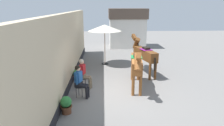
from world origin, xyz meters
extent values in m
plane|color=slate|center=(0.00, 3.00, 0.00)|extent=(40.00, 40.00, 0.00)
cube|color=#CCB793|center=(-2.55, 1.50, 1.70)|extent=(0.30, 14.00, 3.40)
cube|color=black|center=(-2.53, 1.50, 0.18)|extent=(0.34, 14.00, 0.36)
cube|color=silver|center=(1.40, 10.64, 1.30)|extent=(3.20, 2.40, 2.60)
cube|color=brown|center=(1.40, 10.64, 3.05)|extent=(3.40, 2.60, 0.90)
cylinder|color=black|center=(-1.85, -0.30, 0.46)|extent=(0.34, 0.34, 0.03)
cylinder|color=black|center=(-1.72, -0.34, 0.22)|extent=(0.02, 0.02, 0.45)
cylinder|color=black|center=(-1.88, -0.16, 0.22)|extent=(0.02, 0.02, 0.45)
cylinder|color=black|center=(-1.95, -0.39, 0.22)|extent=(0.02, 0.02, 0.45)
cube|color=black|center=(-1.85, -0.30, 0.58)|extent=(0.33, 0.38, 0.20)
cube|color=#1E4C8C|center=(-1.85, -0.30, 0.90)|extent=(0.32, 0.39, 0.44)
sphere|color=tan|center=(-1.85, -0.30, 1.25)|extent=(0.20, 0.20, 0.20)
sphere|color=black|center=(-1.87, -0.29, 1.28)|extent=(0.22, 0.22, 0.22)
cylinder|color=black|center=(-1.64, -0.28, 0.53)|extent=(0.40, 0.25, 0.13)
cylinder|color=black|center=(-1.46, -0.35, 0.23)|extent=(0.11, 0.11, 0.46)
cylinder|color=black|center=(-1.69, -0.44, 0.53)|extent=(0.40, 0.25, 0.13)
cylinder|color=black|center=(-1.52, -0.50, 0.23)|extent=(0.11, 0.11, 0.46)
cylinder|color=#1E4C8C|center=(-1.76, -0.12, 0.85)|extent=(0.09, 0.09, 0.42)
cylinder|color=#1E4C8C|center=(-1.89, -0.49, 0.85)|extent=(0.09, 0.09, 0.42)
cylinder|color=black|center=(-1.80, 0.71, 0.46)|extent=(0.34, 0.34, 0.03)
cylinder|color=black|center=(-1.66, 0.67, 0.22)|extent=(0.02, 0.02, 0.45)
cylinder|color=black|center=(-1.83, 0.84, 0.22)|extent=(0.02, 0.02, 0.45)
cylinder|color=black|center=(-1.90, 0.61, 0.22)|extent=(0.02, 0.02, 0.45)
cube|color=brown|center=(-1.80, 0.71, 0.58)|extent=(0.32, 0.37, 0.20)
cube|color=maroon|center=(-1.80, 0.71, 0.90)|extent=(0.30, 0.39, 0.44)
sphere|color=tan|center=(-1.80, 0.71, 1.25)|extent=(0.20, 0.20, 0.20)
sphere|color=#B2A38E|center=(-1.82, 0.71, 1.28)|extent=(0.22, 0.22, 0.22)
cylinder|color=brown|center=(-1.59, 0.73, 0.53)|extent=(0.40, 0.23, 0.13)
cylinder|color=brown|center=(-1.41, 0.68, 0.23)|extent=(0.11, 0.11, 0.46)
cylinder|color=brown|center=(-1.64, 0.58, 0.53)|extent=(0.40, 0.23, 0.13)
cylinder|color=brown|center=(-1.45, 0.53, 0.23)|extent=(0.11, 0.11, 0.46)
cylinder|color=maroon|center=(-1.72, 0.89, 0.85)|extent=(0.09, 0.09, 0.42)
cylinder|color=maroon|center=(-1.83, 0.51, 0.85)|extent=(0.09, 0.09, 0.42)
cube|color=brown|center=(0.71, 0.71, 1.16)|extent=(0.70, 2.24, 0.52)
cylinder|color=brown|center=(0.74, -0.28, 0.45)|extent=(0.13, 0.13, 0.90)
cylinder|color=brown|center=(0.43, -0.24, 0.45)|extent=(0.13, 0.13, 0.90)
cylinder|color=brown|center=(0.97, 1.65, 0.45)|extent=(0.13, 0.13, 0.90)
cylinder|color=brown|center=(0.67, 1.69, 0.45)|extent=(0.13, 0.13, 0.90)
cylinder|color=brown|center=(0.56, -0.48, 1.55)|extent=(0.35, 0.66, 0.73)
cube|color=brown|center=(0.52, -0.82, 1.86)|extent=(0.24, 0.55, 0.40)
cube|color=black|center=(0.56, -0.46, 1.69)|extent=(0.12, 0.63, 0.48)
cylinder|color=black|center=(0.84, 1.85, 0.89)|extent=(0.11, 0.11, 0.65)
cube|color=#197238|center=(0.72, 0.81, 1.44)|extent=(0.57, 0.66, 0.03)
cube|color=black|center=(0.72, 0.81, 1.51)|extent=(0.33, 0.47, 0.12)
cube|color=brown|center=(1.48, 2.57, 1.16)|extent=(0.98, 2.24, 0.52)
cylinder|color=brown|center=(1.08, 3.48, 0.45)|extent=(0.13, 0.13, 0.90)
cylinder|color=brown|center=(1.38, 3.56, 0.45)|extent=(0.13, 0.13, 0.90)
cylinder|color=brown|center=(1.57, 1.60, 0.45)|extent=(0.13, 0.13, 0.90)
cylinder|color=brown|center=(1.87, 1.68, 0.45)|extent=(0.13, 0.13, 0.90)
cylinder|color=brown|center=(1.17, 3.73, 1.55)|extent=(0.43, 0.68, 0.73)
cube|color=brown|center=(1.08, 4.06, 1.86)|extent=(0.31, 0.56, 0.40)
cube|color=black|center=(1.18, 3.71, 1.69)|extent=(0.20, 0.62, 0.48)
cylinder|color=black|center=(1.76, 1.47, 0.89)|extent=(0.12, 0.12, 0.65)
cube|color=#8C1E8C|center=(1.50, 2.47, 1.44)|extent=(0.64, 0.71, 0.03)
cube|color=black|center=(1.50, 2.47, 1.51)|extent=(0.38, 0.50, 0.12)
cylinder|color=brown|center=(-2.15, -1.64, 0.14)|extent=(0.34, 0.34, 0.28)
cylinder|color=brown|center=(-2.15, -1.64, 0.26)|extent=(0.43, 0.43, 0.04)
sphere|color=#2D7A38|center=(-2.15, -1.64, 0.44)|extent=(0.40, 0.40, 0.40)
cylinder|color=#A85638|center=(-2.14, 1.59, 0.14)|extent=(0.34, 0.34, 0.28)
cylinder|color=#A85638|center=(-2.14, 1.59, 0.26)|extent=(0.43, 0.43, 0.04)
sphere|color=#2D7A38|center=(-2.14, 1.59, 0.44)|extent=(0.40, 0.40, 0.40)
cylinder|color=black|center=(-0.71, 4.70, 0.03)|extent=(0.44, 0.44, 0.06)
cylinder|color=olive|center=(-0.71, 4.70, 1.10)|extent=(0.04, 0.04, 2.20)
cone|color=beige|center=(-0.71, 4.70, 2.38)|extent=(2.10, 2.10, 0.40)
camera|label=1|loc=(-0.80, -8.23, 3.69)|focal=32.57mm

